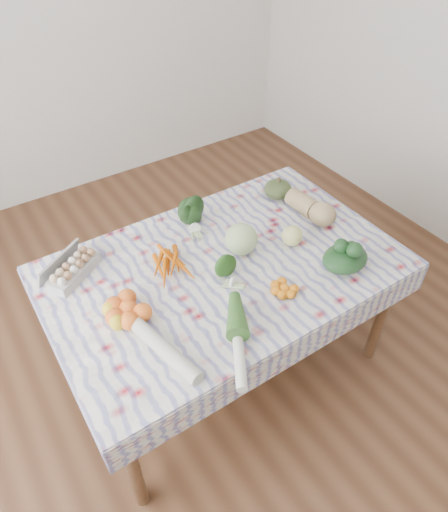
% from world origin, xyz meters
% --- Properties ---
extents(ground, '(4.50, 4.50, 0.00)m').
position_xyz_m(ground, '(0.00, 0.00, 0.00)').
color(ground, '#502F1B').
rests_on(ground, ground).
extents(wall_back, '(4.00, 0.04, 2.80)m').
position_xyz_m(wall_back, '(0.00, 2.25, 1.40)').
color(wall_back, silver).
rests_on(wall_back, ground).
extents(dining_table, '(1.60, 1.00, 0.75)m').
position_xyz_m(dining_table, '(0.00, 0.00, 0.68)').
color(dining_table, brown).
rests_on(dining_table, ground).
extents(tablecloth, '(1.66, 1.06, 0.01)m').
position_xyz_m(tablecloth, '(0.00, 0.00, 0.76)').
color(tablecloth, silver).
rests_on(tablecloth, dining_table).
extents(egg_carton, '(0.29, 0.24, 0.07)m').
position_xyz_m(egg_carton, '(-0.61, 0.32, 0.80)').
color(egg_carton, '#B1B1AC').
rests_on(egg_carton, tablecloth).
extents(carrot_bunch, '(0.25, 0.24, 0.04)m').
position_xyz_m(carrot_bunch, '(-0.22, 0.11, 0.78)').
color(carrot_bunch, '#D75B06').
rests_on(carrot_bunch, tablecloth).
extents(kale_bunch, '(0.19, 0.18, 0.14)m').
position_xyz_m(kale_bunch, '(0.02, 0.32, 0.83)').
color(kale_bunch, '#1A3615').
rests_on(kale_bunch, tablecloth).
extents(kabocha_squash, '(0.21, 0.21, 0.10)m').
position_xyz_m(kabocha_squash, '(0.57, 0.31, 0.81)').
color(kabocha_squash, '#3B4A25').
rests_on(kabocha_squash, tablecloth).
extents(cabbage, '(0.19, 0.19, 0.16)m').
position_xyz_m(cabbage, '(0.12, 0.04, 0.84)').
color(cabbage, '#A0BD78').
rests_on(cabbage, tablecloth).
extents(butternut_squash, '(0.16, 0.30, 0.14)m').
position_xyz_m(butternut_squash, '(0.60, 0.07, 0.83)').
color(butternut_squash, tan).
rests_on(butternut_squash, tablecloth).
extents(orange_cluster, '(0.30, 0.30, 0.09)m').
position_xyz_m(orange_cluster, '(-0.51, -0.04, 0.80)').
color(orange_cluster, orange).
rests_on(orange_cluster, tablecloth).
extents(broccoli, '(0.17, 0.17, 0.09)m').
position_xyz_m(broccoli, '(-0.07, -0.10, 0.81)').
color(broccoli, '#214D16').
rests_on(broccoli, tablecloth).
extents(mandarin_cluster, '(0.18, 0.18, 0.05)m').
position_xyz_m(mandarin_cluster, '(0.13, -0.29, 0.78)').
color(mandarin_cluster, orange).
rests_on(mandarin_cluster, tablecloth).
extents(grapefruit, '(0.13, 0.13, 0.10)m').
position_xyz_m(grapefruit, '(0.37, -0.05, 0.81)').
color(grapefruit, '#DFDF7C').
rests_on(grapefruit, tablecloth).
extents(spinach_bag, '(0.27, 0.24, 0.10)m').
position_xyz_m(spinach_bag, '(0.47, -0.32, 0.81)').
color(spinach_bag, black).
rests_on(spinach_bag, tablecloth).
extents(daikon, '(0.15, 0.44, 0.06)m').
position_xyz_m(daikon, '(-0.48, -0.28, 0.79)').
color(daikon, beige).
rests_on(daikon, tablecloth).
extents(leek, '(0.26, 0.40, 0.05)m').
position_xyz_m(leek, '(-0.21, -0.42, 0.79)').
color(leek, white).
rests_on(leek, tablecloth).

